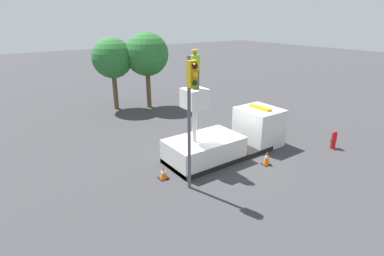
% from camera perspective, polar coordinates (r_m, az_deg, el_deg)
% --- Properties ---
extents(ground_plane, '(120.00, 120.00, 0.00)m').
position_cam_1_polar(ground_plane, '(16.05, 5.19, -5.36)').
color(ground_plane, '#38383A').
extents(bucket_truck, '(6.88, 2.35, 3.87)m').
position_cam_1_polar(bucket_truck, '(16.10, 7.06, -2.04)').
color(bucket_truck, black).
rests_on(bucket_truck, ground).
extents(worker, '(0.40, 0.26, 1.75)m').
position_cam_1_polar(worker, '(13.62, 0.50, 11.10)').
color(worker, brown).
rests_on(worker, bucket_truck).
extents(traffic_light_pole, '(0.34, 0.57, 5.62)m').
position_cam_1_polar(traffic_light_pole, '(11.57, -0.19, 5.44)').
color(traffic_light_pole, '#515156').
rests_on(traffic_light_pole, ground).
extents(fire_hydrant, '(0.52, 0.28, 1.04)m').
position_cam_1_polar(fire_hydrant, '(18.51, 25.38, -2.02)').
color(fire_hydrant, red).
rests_on(fire_hydrant, ground).
extents(traffic_cone_rear, '(0.45, 0.45, 0.59)m').
position_cam_1_polar(traffic_cone_rear, '(13.85, -5.49, -8.51)').
color(traffic_cone_rear, black).
rests_on(traffic_cone_rear, ground).
extents(traffic_cone_curbside, '(0.39, 0.39, 0.75)m').
position_cam_1_polar(traffic_cone_curbside, '(15.42, 14.02, -5.56)').
color(traffic_cone_curbside, black).
rests_on(traffic_cone_curbside, ground).
extents(tree_left_bg, '(3.36, 3.36, 5.92)m').
position_cam_1_polar(tree_left_bg, '(24.08, -8.61, 13.68)').
color(tree_left_bg, brown).
rests_on(tree_left_bg, ground).
extents(tree_right_bg, '(3.07, 3.07, 5.56)m').
position_cam_1_polar(tree_right_bg, '(24.10, -14.94, 12.71)').
color(tree_right_bg, brown).
rests_on(tree_right_bg, ground).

